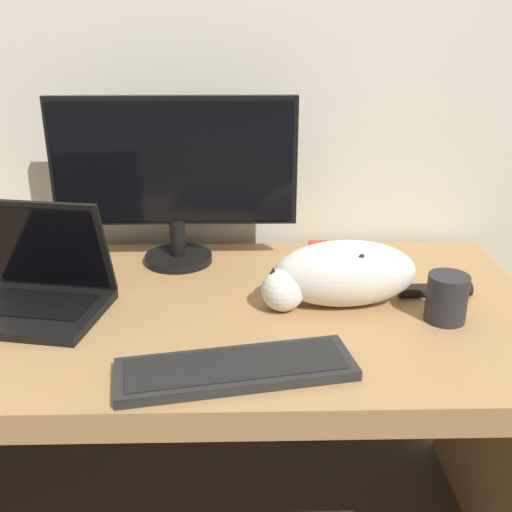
{
  "coord_description": "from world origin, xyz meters",
  "views": [
    {
      "loc": [
        0.13,
        -0.82,
        1.31
      ],
      "look_at": [
        0.16,
        0.36,
        0.84
      ],
      "focal_mm": 42.0,
      "sensor_mm": 36.0,
      "label": 1
    }
  ],
  "objects_px": {
    "coffee_mug": "(447,298)",
    "cat": "(341,274)",
    "laptop": "(38,290)",
    "monitor": "(174,174)",
    "external_keyboard": "(236,369)"
  },
  "relations": [
    {
      "from": "coffee_mug",
      "to": "cat",
      "type": "bearing_deg",
      "value": 159.42
    },
    {
      "from": "laptop",
      "to": "coffee_mug",
      "type": "bearing_deg",
      "value": 6.39
    },
    {
      "from": "cat",
      "to": "external_keyboard",
      "type": "bearing_deg",
      "value": -132.32
    },
    {
      "from": "cat",
      "to": "coffee_mug",
      "type": "bearing_deg",
      "value": -23.36
    },
    {
      "from": "laptop",
      "to": "external_keyboard",
      "type": "bearing_deg",
      "value": -20.73
    },
    {
      "from": "external_keyboard",
      "to": "monitor",
      "type": "bearing_deg",
      "value": 95.68
    },
    {
      "from": "monitor",
      "to": "external_keyboard",
      "type": "xyz_separation_m",
      "value": [
        0.16,
        -0.55,
        -0.23
      ]
    },
    {
      "from": "cat",
      "to": "laptop",
      "type": "bearing_deg",
      "value": 178.37
    },
    {
      "from": "cat",
      "to": "coffee_mug",
      "type": "distance_m",
      "value": 0.23
    },
    {
      "from": "cat",
      "to": "coffee_mug",
      "type": "xyz_separation_m",
      "value": [
        0.21,
        -0.08,
        -0.02
      ]
    },
    {
      "from": "monitor",
      "to": "laptop",
      "type": "height_order",
      "value": "monitor"
    },
    {
      "from": "monitor",
      "to": "external_keyboard",
      "type": "bearing_deg",
      "value": -73.95
    },
    {
      "from": "laptop",
      "to": "external_keyboard",
      "type": "height_order",
      "value": "laptop"
    },
    {
      "from": "monitor",
      "to": "coffee_mug",
      "type": "distance_m",
      "value": 0.72
    },
    {
      "from": "monitor",
      "to": "coffee_mug",
      "type": "bearing_deg",
      "value": -29.81
    }
  ]
}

